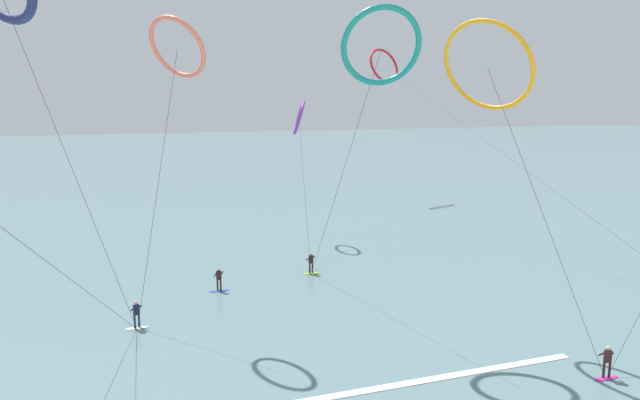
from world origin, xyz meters
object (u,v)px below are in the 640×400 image
(surfer_cobalt, at_px, (219,281))
(kite_amber, at_px, (488,66))
(surfer_ivory, at_px, (137,316))
(kite_teal, at_px, (381,46))
(surfer_lime, at_px, (311,265))
(surfer_magenta, at_px, (607,364))
(kite_crimson, at_px, (384,66))
(kite_coral, at_px, (177,48))
(kite_violet, at_px, (299,118))

(surfer_cobalt, height_order, kite_amber, kite_amber)
(surfer_ivory, height_order, kite_amber, kite_amber)
(surfer_cobalt, distance_m, kite_teal, 19.97)
(surfer_lime, xyz_separation_m, surfer_magenta, (8.86, -20.74, 0.00))
(surfer_magenta, bearing_deg, kite_crimson, 96.44)
(kite_teal, bearing_deg, surfer_lime, -79.79)
(surfer_lime, relative_size, kite_crimson, 0.03)
(kite_crimson, xyz_separation_m, kite_amber, (-13.27, -44.44, -2.15))
(kite_amber, distance_m, kite_coral, 17.30)
(surfer_magenta, height_order, surfer_cobalt, same)
(surfer_lime, xyz_separation_m, surfer_cobalt, (-7.34, -1.99, 0.00))
(surfer_cobalt, xyz_separation_m, kite_violet, (9.75, 13.91, 10.78))
(surfer_magenta, relative_size, kite_coral, 0.09)
(surfer_magenta, relative_size, kite_teal, 0.09)
(surfer_cobalt, relative_size, kite_amber, 0.10)
(kite_coral, bearing_deg, surfer_lime, -98.93)
(surfer_magenta, bearing_deg, kite_coral, 161.32)
(surfer_ivory, distance_m, kite_coral, 15.84)
(surfer_cobalt, xyz_separation_m, kite_amber, (13.28, -11.71, 14.45))
(kite_amber, bearing_deg, kite_coral, 39.02)
(kite_amber, xyz_separation_m, kite_teal, (-5.47, 1.82, 1.04))
(surfer_lime, bearing_deg, kite_coral, -170.65)
(kite_amber, bearing_deg, kite_teal, 43.95)
(surfer_cobalt, bearing_deg, kite_violet, -79.11)
(kite_violet, bearing_deg, kite_teal, 9.34)
(surfer_magenta, bearing_deg, surfer_lime, 130.94)
(surfer_cobalt, distance_m, kite_coral, 16.49)
(kite_teal, distance_m, kite_coral, 11.53)
(kite_amber, bearing_deg, kite_violet, -19.78)
(kite_amber, bearing_deg, surfer_cobalt, 20.97)
(surfer_ivory, xyz_separation_m, surfer_lime, (12.92, 7.29, 0.00))
(kite_amber, distance_m, kite_violet, 26.12)
(surfer_ivory, relative_size, surfer_lime, 1.00)
(surfer_magenta, distance_m, kite_crimson, 55.07)
(surfer_lime, relative_size, kite_coral, 0.09)
(surfer_cobalt, height_order, kite_teal, kite_teal)
(surfer_cobalt, bearing_deg, kite_crimson, -83.12)
(surfer_lime, distance_m, kite_crimson, 39.87)
(kite_amber, relative_size, kite_coral, 0.98)
(surfer_lime, distance_m, kite_teal, 19.52)
(kite_coral, bearing_deg, kite_crimson, -81.35)
(surfer_ivory, xyz_separation_m, kite_violet, (15.33, 19.21, 10.78))
(surfer_ivory, xyz_separation_m, kite_teal, (13.39, -4.58, 15.49))
(surfer_cobalt, xyz_separation_m, kite_teal, (7.81, -9.89, 15.49))
(surfer_lime, bearing_deg, surfer_ivory, -175.86)
(surfer_cobalt, relative_size, kite_crimson, 0.03)
(surfer_cobalt, xyz_separation_m, kite_crimson, (26.55, 32.73, 16.59))
(surfer_ivory, distance_m, kite_violet, 26.84)
(surfer_cobalt, bearing_deg, kite_teal, 174.25)
(surfer_magenta, distance_m, kite_teal, 19.71)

